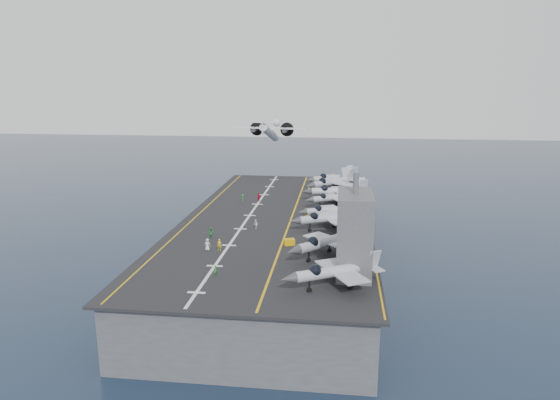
# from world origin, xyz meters

# --- Properties ---
(ground) EXTENTS (500.00, 500.00, 0.00)m
(ground) POSITION_xyz_m (0.00, 0.00, 0.00)
(ground) COLOR #142135
(ground) RESTS_ON ground
(hull) EXTENTS (36.00, 90.00, 10.00)m
(hull) POSITION_xyz_m (0.00, 0.00, 5.00)
(hull) COLOR #56595E
(hull) RESTS_ON ground
(flight_deck) EXTENTS (38.00, 92.00, 0.40)m
(flight_deck) POSITION_xyz_m (0.00, 0.00, 10.20)
(flight_deck) COLOR black
(flight_deck) RESTS_ON hull
(foul_line) EXTENTS (0.35, 90.00, 0.02)m
(foul_line) POSITION_xyz_m (3.00, 0.00, 10.42)
(foul_line) COLOR gold
(foul_line) RESTS_ON flight_deck
(landing_centerline) EXTENTS (0.50, 90.00, 0.02)m
(landing_centerline) POSITION_xyz_m (-6.00, 0.00, 10.42)
(landing_centerline) COLOR silver
(landing_centerline) RESTS_ON flight_deck
(deck_edge_port) EXTENTS (0.25, 90.00, 0.02)m
(deck_edge_port) POSITION_xyz_m (-17.00, 0.00, 10.42)
(deck_edge_port) COLOR gold
(deck_edge_port) RESTS_ON flight_deck
(deck_edge_stbd) EXTENTS (0.25, 90.00, 0.02)m
(deck_edge_stbd) POSITION_xyz_m (18.50, 0.00, 10.42)
(deck_edge_stbd) COLOR gold
(deck_edge_stbd) RESTS_ON flight_deck
(island_superstructure) EXTENTS (5.00, 10.00, 15.00)m
(island_superstructure) POSITION_xyz_m (15.00, -30.00, 17.90)
(island_superstructure) COLOR #56595E
(island_superstructure) RESTS_ON flight_deck
(fighter_jet_0) EXTENTS (17.45, 15.60, 5.06)m
(fighter_jet_0) POSITION_xyz_m (12.56, -35.98, 12.93)
(fighter_jet_0) COLOR #9FA8B0
(fighter_jet_0) RESTS_ON flight_deck
(fighter_jet_1) EXTENTS (17.93, 18.11, 5.31)m
(fighter_jet_1) POSITION_xyz_m (11.13, -23.37, 13.06)
(fighter_jet_1) COLOR #A1AAB1
(fighter_jet_1) RESTS_ON flight_deck
(fighter_jet_3) EXTENTS (16.97, 14.61, 4.97)m
(fighter_jet_3) POSITION_xyz_m (10.99, -8.53, 12.88)
(fighter_jet_3) COLOR gray
(fighter_jet_3) RESTS_ON flight_deck
(fighter_jet_4) EXTENTS (15.12, 12.86, 4.44)m
(fighter_jet_4) POSITION_xyz_m (11.17, -1.41, 12.62)
(fighter_jet_4) COLOR #9AA3AA
(fighter_jet_4) RESTS_ON flight_deck
(fighter_jet_5) EXTENTS (15.40, 13.77, 4.46)m
(fighter_jet_5) POSITION_xyz_m (11.60, 9.93, 12.63)
(fighter_jet_5) COLOR #9AA4AB
(fighter_jet_5) RESTS_ON flight_deck
(fighter_jet_6) EXTENTS (17.31, 13.30, 5.39)m
(fighter_jet_6) POSITION_xyz_m (12.62, 15.31, 13.09)
(fighter_jet_6) COLOR #919AA0
(fighter_jet_6) RESTS_ON flight_deck
(fighter_jet_7) EXTENTS (18.89, 19.04, 5.59)m
(fighter_jet_7) POSITION_xyz_m (10.92, 25.37, 13.19)
(fighter_jet_7) COLOR #9CA5AD
(fighter_jet_7) RESTS_ON flight_deck
(fighter_jet_8) EXTENTS (18.37, 16.49, 5.32)m
(fighter_jet_8) POSITION_xyz_m (11.35, 31.77, 13.06)
(fighter_jet_8) COLOR #959EA5
(fighter_jet_8) RESTS_ON flight_deck
(tow_cart_a) EXTENTS (2.09, 1.71, 1.08)m
(tow_cart_a) POSITION_xyz_m (4.34, -18.50, 10.94)
(tow_cart_a) COLOR #E2A609
(tow_cart_a) RESTS_ON flight_deck
(tow_cart_b) EXTENTS (2.48, 1.90, 1.33)m
(tow_cart_b) POSITION_xyz_m (6.75, 1.55, 11.06)
(tow_cart_b) COLOR gold
(tow_cart_b) RESTS_ON flight_deck
(tow_cart_c) EXTENTS (2.29, 1.63, 1.28)m
(tow_cart_c) POSITION_xyz_m (5.93, 25.51, 11.04)
(tow_cart_c) COLOR gold
(tow_cart_c) RESTS_ON flight_deck
(crew_0) EXTENTS (1.26, 0.87, 2.05)m
(crew_0) POSITION_xyz_m (-8.98, -22.97, 11.42)
(crew_0) COLOR silver
(crew_0) RESTS_ON flight_deck
(crew_1) EXTENTS (1.30, 0.95, 2.01)m
(crew_1) POSITION_xyz_m (-6.98, -22.77, 11.40)
(crew_1) COLOR gold
(crew_1) RESTS_ON flight_deck
(crew_2) EXTENTS (1.37, 1.24, 1.90)m
(crew_2) POSITION_xyz_m (-10.12, -16.09, 11.35)
(crew_2) COLOR #268C33
(crew_2) RESTS_ON flight_deck
(crew_3) EXTENTS (1.05, 1.28, 1.84)m
(crew_3) POSITION_xyz_m (-9.75, 11.81, 11.32)
(crew_3) COLOR #28872F
(crew_3) RESTS_ON flight_deck
(crew_4) EXTENTS (1.42, 1.46, 2.05)m
(crew_4) POSITION_xyz_m (-6.12, 12.94, 11.42)
(crew_4) COLOR red
(crew_4) RESTS_ON flight_deck
(crew_6) EXTENTS (1.12, 1.15, 1.61)m
(crew_6) POSITION_xyz_m (-4.91, -33.83, 11.21)
(crew_6) COLOR #297D2F
(crew_6) RESTS_ON flight_deck
(crew_7) EXTENTS (0.94, 1.25, 1.90)m
(crew_7) POSITION_xyz_m (-3.07, -9.65, 11.35)
(crew_7) COLOR white
(crew_7) RESTS_ON flight_deck
(transport_plane) EXTENTS (25.73, 19.11, 5.65)m
(transport_plane) POSITION_xyz_m (-9.03, 52.03, 22.73)
(transport_plane) COLOR silver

